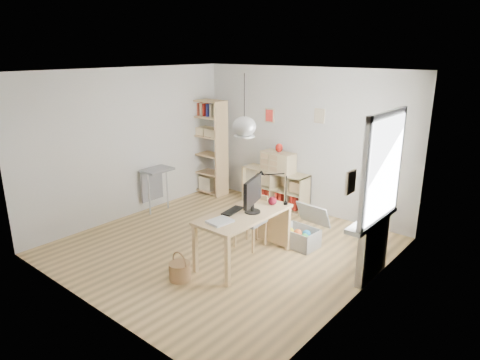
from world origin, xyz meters
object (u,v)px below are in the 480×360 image
Objects in this scene: desk at (244,219)px; chair at (252,217)px; cube_shelf at (275,190)px; tall_bookshelf at (208,143)px; monitor at (253,193)px; storage_chest at (302,233)px; drawer_chest at (278,162)px.

chair reaches higher than desk.
cube_shelf is 1.77m from tall_bookshelf.
storage_chest is at bearing 53.36° from monitor.
tall_bookshelf is (-1.56, -0.28, 0.79)m from cube_shelf.
cube_shelf is at bearing 157.50° from drawer_chest.
cube_shelf is at bearing 114.61° from desk.
chair reaches higher than cube_shelf.
chair is at bearing -63.00° from drawer_chest.
chair is at bearing -65.60° from cube_shelf.
tall_bookshelf is 2.87× the size of storage_chest.
storage_chest is (0.38, 0.99, -0.46)m from desk.
chair is 1.24× the size of drawer_chest.
drawer_chest is at bearing 98.16° from monitor.
storage_chest is 1.26m from monitor.
monitor is (0.30, -0.38, 0.56)m from chair.
desk is 1.16m from storage_chest.
desk reaches higher than cube_shelf.
storage_chest is at bearing -41.42° from cube_shelf.
monitor is 2.33m from drawer_chest.
chair is at bearing -31.92° from tall_bookshelf.
drawer_chest is (-1.01, 2.09, -0.12)m from monitor.
desk is 2.15× the size of storage_chest.
tall_bookshelf reaches higher than drawer_chest.
desk is 2.24× the size of drawer_chest.
tall_bookshelf reaches higher than desk.
chair is 1.19× the size of storage_chest.
desk is 2.63× the size of monitor.
desk is at bearing -68.90° from chair.
tall_bookshelf is 1.67m from drawer_chest.
drawer_chest is (0.08, -0.04, 0.61)m from cube_shelf.
drawer_chest is at bearing 108.35° from chair.
drawer_chest is (-0.71, 1.71, 0.44)m from chair.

